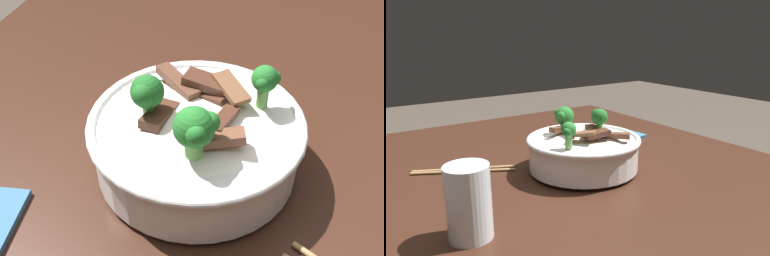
{
  "view_description": "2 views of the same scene",
  "coord_description": "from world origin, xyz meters",
  "views": [
    {
      "loc": [
        0.38,
        0.1,
        1.16
      ],
      "look_at": [
        -0.03,
        -0.01,
        0.79
      ],
      "focal_mm": 42.47,
      "sensor_mm": 36.0,
      "label": 1
    },
    {
      "loc": [
        -0.67,
        0.47,
        1.07
      ],
      "look_at": [
        0.03,
        -0.02,
        0.84
      ],
      "focal_mm": 35.35,
      "sensor_mm": 36.0,
      "label": 2
    }
  ],
  "objects": [
    {
      "name": "chopsticks_pair",
      "position": [
        0.14,
        0.23,
        0.75
      ],
      "size": [
        0.12,
        0.21,
        0.01
      ],
      "color": "#9E7A4C",
      "rests_on": "dining_table"
    },
    {
      "name": "dining_table",
      "position": [
        0.0,
        0.0,
        0.63
      ],
      "size": [
        1.17,
        0.93,
        0.75
      ],
      "color": "#381E14",
      "rests_on": "ground"
    },
    {
      "name": "drinking_glass",
      "position": [
        -0.14,
        0.31,
        0.8
      ],
      "size": [
        0.07,
        0.07,
        0.12
      ],
      "color": "white",
      "rests_on": "dining_table"
    },
    {
      "name": "rice_bowl",
      "position": [
        -0.01,
        -0.0,
        0.8
      ],
      "size": [
        0.26,
        0.26,
        0.14
      ],
      "color": "white",
      "rests_on": "dining_table"
    },
    {
      "name": "folded_napkin",
      "position": [
        0.15,
        -0.24,
        0.75
      ],
      "size": [
        0.14,
        0.15,
        0.01
      ],
      "primitive_type": "cube",
      "rotation": [
        0.0,
        0.0,
        0.14
      ],
      "color": "#386689",
      "rests_on": "dining_table"
    }
  ]
}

